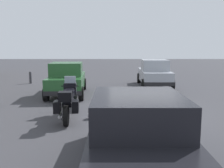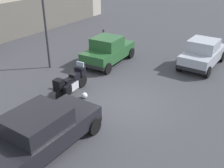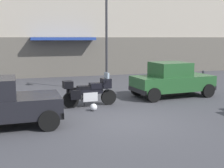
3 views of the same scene
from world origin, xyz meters
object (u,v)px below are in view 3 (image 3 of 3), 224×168
streetlamp_curbside (107,31)px  bollard_curbside (203,76)px  motorcycle (89,91)px  helmet (94,107)px  car_hatchback_near (172,80)px

streetlamp_curbside → bollard_curbside: size_ratio=6.45×
motorcycle → helmet: motorcycle is taller
motorcycle → bollard_curbside: 9.03m
helmet → bollard_curbside: 9.40m
helmet → streetlamp_curbside: bearing=65.6°
car_hatchback_near → bollard_curbside: car_hatchback_near is taller
streetlamp_curbside → bollard_curbside: 6.98m
motorcycle → car_hatchback_near: bearing=6.6°
streetlamp_curbside → helmet: bearing=-114.4°
motorcycle → car_hatchback_near: 4.29m
helmet → car_hatchback_near: car_hatchback_near is taller
streetlamp_curbside → bollard_curbside: (6.39, 0.79, -2.70)m
motorcycle → bollard_curbside: bearing=21.7°
motorcycle → bollard_curbside: size_ratio=2.81×
motorcycle → bollard_curbside: (8.14, 3.89, -0.19)m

